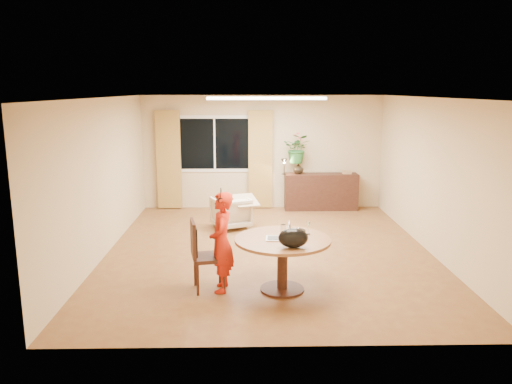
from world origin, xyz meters
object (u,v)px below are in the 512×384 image
child (222,242)px  dining_chair (209,255)px  armchair (231,212)px  sideboard (321,192)px  dining_table (283,250)px

child → dining_chair: bearing=-96.9°
dining_chair → armchair: dining_chair is taller
armchair → sideboard: sideboard is taller
armchair → sideboard: (2.03, 1.52, 0.10)m
dining_chair → armchair: size_ratio=1.43×
dining_chair → armchair: 3.15m
dining_table → child: 0.84m
dining_chair → sideboard: (2.24, 4.67, -0.08)m
child → sideboard: bearing=157.0°
dining_table → child: bearing=178.3°
dining_table → dining_chair: bearing=177.2°
sideboard → child: bearing=-113.8°
dining_table → dining_chair: 1.02m
child → armchair: size_ratio=2.00×
armchair → dining_chair: bearing=62.3°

